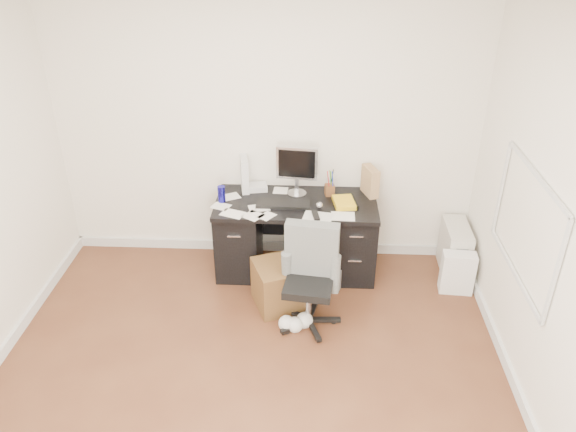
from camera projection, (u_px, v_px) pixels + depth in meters
The scene contains 18 objects.
ground at pixel (247, 395), 4.15m from camera, with size 4.00×4.00×0.00m, color #4D2819.
room_shell at pixel (243, 193), 3.36m from camera, with size 4.02×4.02×2.71m.
desk at pixel (296, 234), 5.38m from camera, with size 1.50×0.70×0.75m.
loose_papers at pixel (274, 204), 5.17m from camera, with size 1.10×0.60×0.00m, color silver, non-canonical shape.
lcd_monitor at pixel (297, 171), 5.23m from camera, with size 0.39×0.22×0.49m, color #B9B9BE, non-canonical shape.
keyboard at pixel (283, 204), 5.15m from camera, with size 0.49×0.17×0.03m, color black.
computer_mouse at pixel (319, 205), 5.08m from camera, with size 0.07×0.07×0.07m, color #B9B9BE.
travel_mug at pixel (222, 194), 5.18m from camera, with size 0.07×0.07×0.16m, color #181594.
white_binder at pixel (244, 173), 5.37m from camera, with size 0.13×0.29×0.33m, color silver.
magazine_file at pixel (370, 181), 5.28m from camera, with size 0.12×0.23×0.27m, color olive.
pen_cup at pixel (330, 183), 5.27m from camera, with size 0.11×0.11×0.25m, color #593119, non-canonical shape.
yellow_book at pixel (345, 202), 5.15m from camera, with size 0.20×0.25×0.04m, color gold.
paper_remote at pixel (318, 216), 4.96m from camera, with size 0.25×0.20×0.02m, color silver, non-canonical shape.
office_chair at pixel (309, 280), 4.63m from camera, with size 0.51×0.51×0.91m, color #525552, non-canonical shape.
pc_tower at pixel (455, 249), 5.43m from camera, with size 0.22×0.50×0.50m, color beige.
shopping_bag at pixel (457, 273), 5.16m from camera, with size 0.30×0.21×0.41m, color white.
wicker_basket at pixel (280, 285), 4.99m from camera, with size 0.42×0.42×0.42m, color #512F18.
desk_printer at pixel (325, 273), 5.34m from camera, with size 0.35×0.29×0.21m, color slate.
Camera 1 is at (0.45, -2.96, 3.17)m, focal length 35.00 mm.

